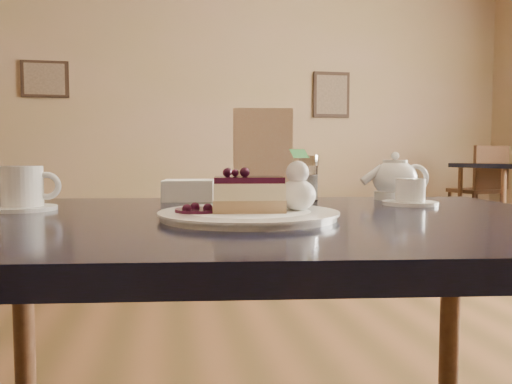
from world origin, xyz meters
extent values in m
cube|color=olive|center=(0.00, 5.00, 1.50)|extent=(8.00, 0.02, 3.00)
cube|color=black|center=(-1.50, 4.97, 1.70)|extent=(0.50, 0.03, 0.40)
cube|color=black|center=(1.80, 4.97, 1.60)|extent=(0.45, 0.03, 0.55)
cube|color=black|center=(-0.05, -0.04, 0.72)|extent=(1.27, 0.92, 0.04)
cylinder|color=#492F1B|center=(-0.54, 0.35, 0.35)|extent=(0.05, 0.05, 0.70)
cylinder|color=#492F1B|center=(0.52, 0.23, 0.35)|extent=(0.05, 0.05, 0.70)
cylinder|color=white|center=(-0.06, -0.09, 0.74)|extent=(0.29, 0.29, 0.01)
cube|color=tan|center=(-0.06, -0.09, 0.76)|extent=(0.13, 0.10, 0.02)
cube|color=#FCE8B4|center=(-0.06, -0.09, 0.78)|extent=(0.12, 0.09, 0.03)
cube|color=black|center=(-0.06, -0.09, 0.80)|extent=(0.12, 0.09, 0.01)
ellipsoid|color=white|center=(0.03, -0.09, 0.78)|extent=(0.06, 0.06, 0.05)
cylinder|color=black|center=(-0.14, -0.09, 0.75)|extent=(0.08, 0.08, 0.01)
cylinder|color=white|center=(-0.47, 0.12, 0.74)|extent=(0.13, 0.13, 0.01)
cylinder|color=white|center=(-0.47, 0.12, 0.78)|extent=(0.08, 0.08, 0.08)
torus|color=white|center=(-0.42, 0.12, 0.78)|extent=(0.06, 0.01, 0.06)
cylinder|color=white|center=(0.33, 0.09, 0.74)|extent=(0.12, 0.12, 0.01)
cylinder|color=white|center=(0.33, 0.09, 0.77)|extent=(0.06, 0.06, 0.05)
ellipsoid|color=white|center=(0.36, 0.23, 0.78)|extent=(0.11, 0.11, 0.09)
cylinder|color=white|center=(0.36, 0.23, 0.84)|extent=(0.06, 0.06, 0.01)
cylinder|color=white|center=(0.28, 0.23, 0.78)|extent=(0.06, 0.02, 0.05)
cube|color=#FAE5C4|center=(0.03, 0.23, 0.85)|extent=(0.14, 0.05, 0.22)
cylinder|color=white|center=(0.14, 0.23, 0.78)|extent=(0.06, 0.06, 0.08)
cylinder|color=silver|center=(0.14, 0.23, 0.83)|extent=(0.06, 0.06, 0.02)
cube|color=white|center=(-0.14, 0.29, 0.76)|extent=(0.13, 0.13, 0.05)
cylinder|color=#492F1B|center=(2.75, 3.04, 0.37)|extent=(0.05, 0.05, 0.74)
cylinder|color=#492F1B|center=(2.75, 3.71, 0.37)|extent=(0.05, 0.05, 0.74)
camera|label=1|loc=(-0.19, -0.91, 0.84)|focal=35.00mm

